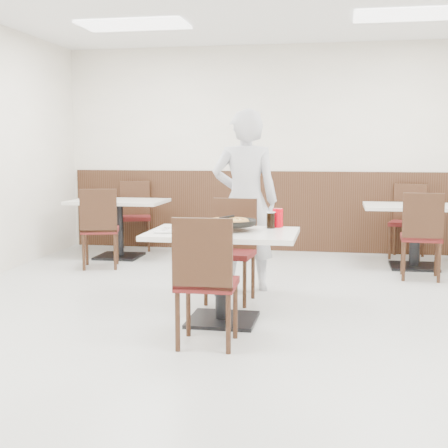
% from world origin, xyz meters
% --- Properties ---
extents(floor, '(7.00, 7.00, 0.00)m').
position_xyz_m(floor, '(0.00, 0.00, 0.00)').
color(floor, '#A5A6A1').
rests_on(floor, ground).
extents(wall_back, '(6.00, 0.04, 2.80)m').
position_xyz_m(wall_back, '(0.00, 3.50, 1.40)').
color(wall_back, silver).
rests_on(wall_back, floor).
extents(wall_front, '(6.00, 0.04, 2.80)m').
position_xyz_m(wall_front, '(0.00, -3.50, 1.40)').
color(wall_front, silver).
rests_on(wall_front, floor).
extents(wainscot_back, '(5.90, 0.03, 1.10)m').
position_xyz_m(wainscot_back, '(0.00, 3.48, 0.55)').
color(wainscot_back, black).
rests_on(wainscot_back, floor).
extents(fluo_panel_c, '(1.20, 0.60, 0.02)m').
position_xyz_m(fluo_panel_c, '(-1.50, 1.80, 2.78)').
color(fluo_panel_c, white).
rests_on(fluo_panel_c, ceiling).
extents(fluo_panel_d, '(1.20, 0.60, 0.02)m').
position_xyz_m(fluo_panel_d, '(1.50, 1.80, 2.78)').
color(fluo_panel_d, white).
rests_on(fluo_panel_d, ceiling).
extents(main_table, '(1.24, 0.87, 0.75)m').
position_xyz_m(main_table, '(-0.14, -0.14, 0.38)').
color(main_table, white).
rests_on(main_table, floor).
extents(chair_near, '(0.43, 0.43, 0.95)m').
position_xyz_m(chair_near, '(-0.14, -0.76, 0.47)').
color(chair_near, black).
rests_on(chair_near, floor).
extents(chair_far, '(0.45, 0.45, 0.95)m').
position_xyz_m(chair_far, '(-0.19, 0.52, 0.47)').
color(chair_far, black).
rests_on(chair_far, floor).
extents(trivet, '(0.11, 0.11, 0.04)m').
position_xyz_m(trivet, '(-0.15, -0.07, 0.77)').
color(trivet, black).
rests_on(trivet, main_table).
extents(pizza_pan, '(0.34, 0.34, 0.01)m').
position_xyz_m(pizza_pan, '(-0.08, -0.07, 0.79)').
color(pizza_pan, black).
rests_on(pizza_pan, trivet).
extents(pizza, '(0.37, 0.37, 0.02)m').
position_xyz_m(pizza, '(-0.10, -0.08, 0.81)').
color(pizza, '#C38A44').
rests_on(pizza, pizza_pan).
extents(pizza_server, '(0.09, 0.11, 0.00)m').
position_xyz_m(pizza_server, '(-0.10, -0.11, 0.84)').
color(pizza_server, white).
rests_on(pizza_server, pizza).
extents(napkin, '(0.17, 0.17, 0.00)m').
position_xyz_m(napkin, '(-0.59, -0.23, 0.75)').
color(napkin, silver).
rests_on(napkin, main_table).
extents(side_plate, '(0.19, 0.19, 0.01)m').
position_xyz_m(side_plate, '(-0.59, -0.28, 0.76)').
color(side_plate, white).
rests_on(side_plate, napkin).
extents(fork, '(0.04, 0.16, 0.00)m').
position_xyz_m(fork, '(-0.59, -0.24, 0.77)').
color(fork, white).
rests_on(fork, side_plate).
extents(cola_glass, '(0.07, 0.07, 0.13)m').
position_xyz_m(cola_glass, '(0.23, 0.12, 0.81)').
color(cola_glass, black).
rests_on(cola_glass, main_table).
extents(red_cup, '(0.10, 0.10, 0.16)m').
position_xyz_m(red_cup, '(0.28, 0.20, 0.83)').
color(red_cup, '#CD000D').
rests_on(red_cup, main_table).
extents(diner_person, '(0.71, 0.52, 1.80)m').
position_xyz_m(diner_person, '(-0.13, 1.05, 0.90)').
color(diner_person, silver).
rests_on(diner_person, floor).
extents(bg_table_left, '(1.24, 0.86, 0.75)m').
position_xyz_m(bg_table_left, '(-2.01, 2.57, 0.38)').
color(bg_table_left, white).
rests_on(bg_table_left, floor).
extents(bg_chair_left_near, '(0.52, 0.52, 0.95)m').
position_xyz_m(bg_chair_left_near, '(-1.99, 1.88, 0.47)').
color(bg_chair_left_near, black).
rests_on(bg_chair_left_near, floor).
extents(bg_chair_left_far, '(0.53, 0.53, 0.95)m').
position_xyz_m(bg_chair_left_far, '(-1.99, 3.18, 0.47)').
color(bg_chair_left_far, black).
rests_on(bg_chair_left_far, floor).
extents(bg_table_right, '(1.24, 0.86, 0.75)m').
position_xyz_m(bg_table_right, '(1.69, 2.53, 0.38)').
color(bg_table_right, white).
rests_on(bg_table_right, floor).
extents(bg_chair_right_near, '(0.45, 0.45, 0.95)m').
position_xyz_m(bg_chair_right_near, '(1.68, 1.91, 0.47)').
color(bg_chair_right_near, black).
rests_on(bg_chair_right_near, floor).
extents(bg_chair_right_far, '(0.51, 0.51, 0.95)m').
position_xyz_m(bg_chair_right_far, '(1.67, 3.18, 0.47)').
color(bg_chair_right_far, black).
rests_on(bg_chair_right_far, floor).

